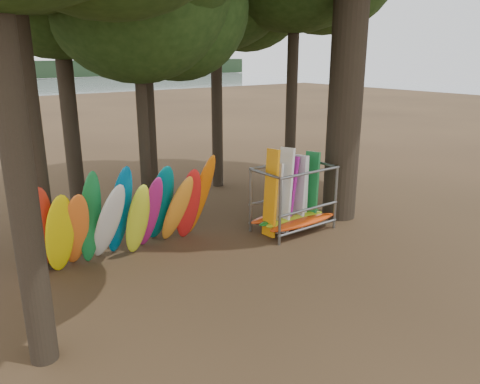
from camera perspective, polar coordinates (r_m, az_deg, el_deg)
ground at (r=14.50m, az=1.18°, el=-7.18°), size 120.00×120.00×0.00m
kayak_row at (r=13.96m, az=-13.37°, el=-2.79°), size 5.58×2.37×3.08m
storage_rack at (r=15.93m, az=6.48°, el=-1.06°), size 2.91×1.53×2.92m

